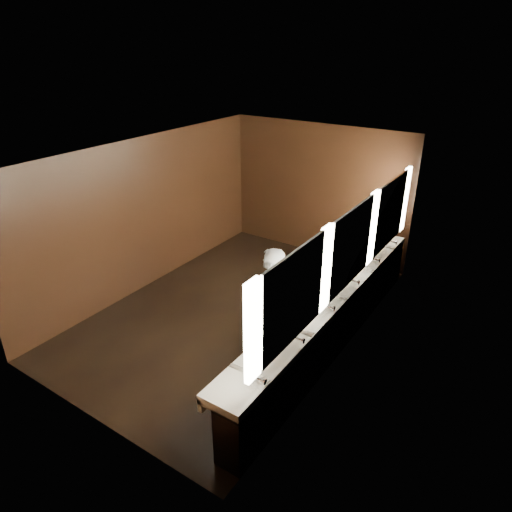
% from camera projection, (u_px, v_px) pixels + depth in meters
% --- Properties ---
extents(floor, '(6.00, 6.00, 0.00)m').
position_uv_depth(floor, '(236.00, 311.00, 7.99)').
color(floor, black).
rests_on(floor, ground).
extents(ceiling, '(4.00, 6.00, 0.02)m').
position_uv_depth(ceiling, '(233.00, 152.00, 6.77)').
color(ceiling, '#2D2D2B').
rests_on(ceiling, wall_back).
extents(wall_back, '(4.00, 0.02, 2.80)m').
position_uv_depth(wall_back, '(318.00, 191.00, 9.63)').
color(wall_back, black).
rests_on(wall_back, floor).
extents(wall_front, '(4.00, 0.02, 2.80)m').
position_uv_depth(wall_front, '(78.00, 327.00, 5.13)').
color(wall_front, black).
rests_on(wall_front, floor).
extents(wall_left, '(0.02, 6.00, 2.80)m').
position_uv_depth(wall_left, '(147.00, 214.00, 8.38)').
color(wall_left, black).
rests_on(wall_left, floor).
extents(wall_right, '(0.02, 6.00, 2.80)m').
position_uv_depth(wall_right, '(350.00, 270.00, 6.38)').
color(wall_right, black).
rests_on(wall_right, floor).
extents(sink_counter, '(0.55, 5.40, 1.01)m').
position_uv_depth(sink_counter, '(332.00, 319.00, 6.88)').
color(sink_counter, black).
rests_on(sink_counter, floor).
extents(mirror_band, '(0.06, 5.03, 1.15)m').
position_uv_depth(mirror_band, '(351.00, 247.00, 6.24)').
color(mirror_band, white).
rests_on(mirror_band, wall_right).
extents(person, '(0.45, 0.66, 1.74)m').
position_uv_depth(person, '(270.00, 303.00, 6.59)').
color(person, '#9CBBE8').
rests_on(person, floor).
extents(trash_bin, '(0.41, 0.41, 0.57)m').
position_uv_depth(trash_bin, '(239.00, 411.00, 5.49)').
color(trash_bin, black).
rests_on(trash_bin, floor).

